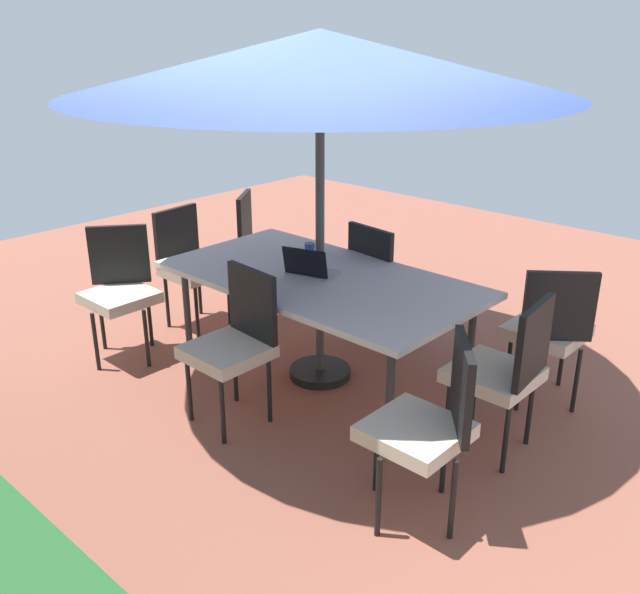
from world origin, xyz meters
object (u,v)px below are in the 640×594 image
at_px(cup, 310,250).
at_px(chair_northwest, 429,421).
at_px(chair_east, 190,262).
at_px(patio_umbrella, 320,63).
at_px(chair_north, 235,339).
at_px(chair_northeast, 120,287).
at_px(chair_southeast, 262,241).
at_px(chair_southwest, 550,327).
at_px(chair_west, 504,368).
at_px(chair_south, 383,278).
at_px(laptop, 310,269).
at_px(dining_table, 320,282).

bearing_deg(cup, chair_northwest, 150.53).
relative_size(chair_northwest, chair_east, 1.00).
relative_size(patio_umbrella, chair_north, 3.24).
bearing_deg(chair_northeast, chair_east, 44.28).
distance_m(chair_north, chair_southeast, 2.07).
relative_size(chair_southwest, chair_west, 1.00).
bearing_deg(chair_north, chair_south, 94.79).
xyz_separation_m(chair_south, chair_southeast, (1.38, -0.01, 0.00)).
distance_m(chair_west, chair_south, 1.60).
xyz_separation_m(chair_southwest, chair_south, (1.36, -0.00, 0.00)).
bearing_deg(chair_southwest, patio_umbrella, -9.58).
xyz_separation_m(chair_north, chair_southeast, (1.40, -1.52, 0.00)).
distance_m(chair_northeast, chair_south, 1.98).
xyz_separation_m(chair_northeast, laptop, (-1.28, -0.70, 0.26)).
height_order(patio_umbrella, cup, patio_umbrella).
height_order(patio_umbrella, chair_southeast, patio_umbrella).
bearing_deg(chair_west, chair_north, -66.75).
relative_size(chair_east, chair_south, 1.00).
relative_size(chair_south, cup, 8.83).
relative_size(chair_west, chair_east, 1.00).
relative_size(chair_east, chair_north, 1.00).
bearing_deg(chair_northwest, chair_west, 140.66).
bearing_deg(patio_umbrella, cup, -36.52).
distance_m(patio_umbrella, cup, 1.38).
bearing_deg(laptop, chair_northwest, 137.23).
bearing_deg(cup, chair_southeast, -25.28).
bearing_deg(chair_south, chair_northeast, 54.42).
bearing_deg(dining_table, chair_northwest, 152.33).
distance_m(chair_north, cup, 1.09).
bearing_deg(chair_southeast, chair_northeast, 146.03).
xyz_separation_m(chair_northwest, chair_east, (2.83, -0.71, 0.00)).
height_order(chair_north, laptop, laptop).
distance_m(chair_southeast, cup, 1.22).
height_order(chair_northwest, chair_south, same).
xyz_separation_m(chair_north, laptop, (0.05, -0.73, 0.26)).
xyz_separation_m(dining_table, chair_southwest, (-1.34, -0.74, -0.17)).
xyz_separation_m(patio_umbrella, chair_northeast, (1.34, 0.74, -1.59)).
bearing_deg(chair_northwest, chair_southeast, -157.70).
height_order(chair_west, chair_northeast, same).
xyz_separation_m(chair_northeast, chair_south, (-1.32, -1.48, 0.00)).
distance_m(dining_table, chair_southwest, 1.54).
bearing_deg(chair_south, chair_east, 35.02).
relative_size(dining_table, chair_southeast, 2.24).
xyz_separation_m(chair_southwest, chair_west, (-0.07, 0.72, 0.00)).
bearing_deg(patio_umbrella, chair_south, -88.24).
distance_m(chair_southwest, chair_south, 1.36).
xyz_separation_m(chair_south, cup, (0.30, 0.50, 0.27)).
relative_size(chair_southwest, cup, 8.83).
xyz_separation_m(laptop, cup, (0.27, -0.28, 0.01)).
relative_size(patio_umbrella, chair_southeast, 3.24).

